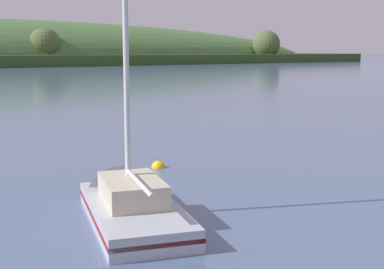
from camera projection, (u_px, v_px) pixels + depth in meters
sailboat_midwater_white at (128, 207)px, 22.06m from camera, size 5.10×9.18×14.01m
mooring_buoy_off_fishing_boat at (158, 167)px, 31.11m from camera, size 0.79×0.79×0.87m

